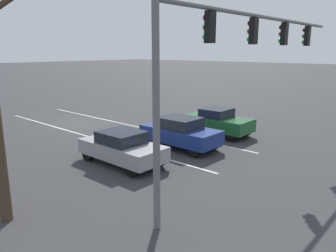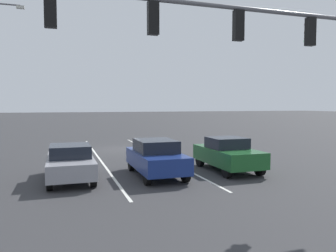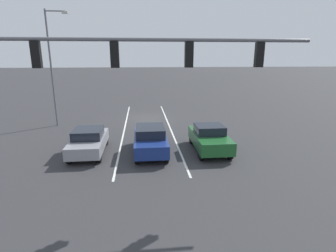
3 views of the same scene
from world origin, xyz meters
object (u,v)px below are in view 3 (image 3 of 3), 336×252
Objects in this scene: car_navy_midlane_front at (150,140)px; car_darkgreen_leftlane_front at (210,138)px; traffic_signal_gantry at (98,70)px; street_lamp_right_shoulder at (53,63)px; car_gray_rightlane_front at (89,141)px.

car_darkgreen_leftlane_front is (-3.61, -0.03, -0.03)m from car_navy_midlane_front.
traffic_signal_gantry is 1.42× the size of street_lamp_right_shoulder.
car_darkgreen_leftlane_front is 13.89m from street_lamp_right_shoulder.
traffic_signal_gantry is at bearing 107.72° from car_gray_rightlane_front.
car_darkgreen_leftlane_front is 7.27m from car_gray_rightlane_front.
traffic_signal_gantry is at bearing 114.10° from street_lamp_right_shoulder.
car_darkgreen_leftlane_front is 0.31× the size of traffic_signal_gantry.
car_navy_midlane_front reaches higher than car_darkgreen_leftlane_front.
car_navy_midlane_front is at bearing 174.50° from car_gray_rightlane_front.
traffic_signal_gantry is at bearing 65.53° from car_navy_midlane_front.
car_navy_midlane_front reaches higher than car_gray_rightlane_front.
street_lamp_right_shoulder is at bearing -33.44° from car_darkgreen_leftlane_front.
car_darkgreen_leftlane_front is at bearing -179.46° from car_navy_midlane_front.
car_gray_rightlane_front is 0.46× the size of street_lamp_right_shoulder.
traffic_signal_gantry is (-1.58, 4.93, 4.37)m from car_gray_rightlane_front.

